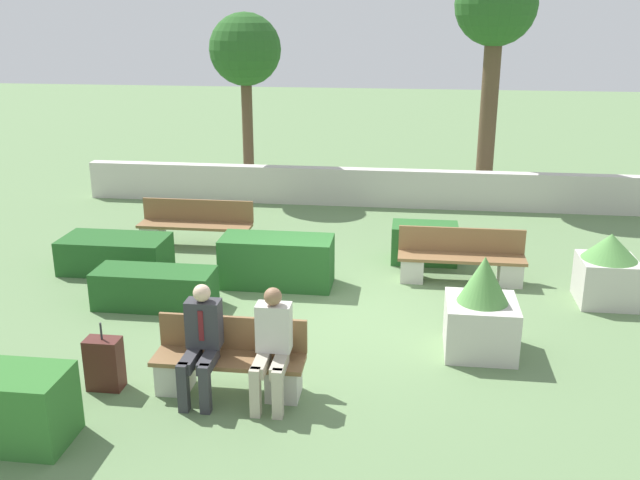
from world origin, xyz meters
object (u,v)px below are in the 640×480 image
Objects in this scene: bench_left_side at (196,229)px; suitcase at (104,364)px; tree_center_left at (496,15)px; person_seated_man at (201,338)px; planter_corner_left at (481,312)px; planter_corner_right at (608,269)px; person_seated_woman at (272,342)px; tree_leftmost at (245,53)px; bench_right_side at (461,262)px; bench_front at (230,366)px.

suitcase is at bearing -87.84° from bench_left_side.
bench_left_side is at bearing -142.67° from tree_center_left.
person_seated_man is 1.02× the size of planter_corner_left.
planter_corner_right is 7.01m from tree_center_left.
person_seated_woman is at bearing 0.02° from person_seated_man.
tree_center_left is at bearing 2.32° from tree_leftmost.
person_seated_woman is 0.25× the size of tree_center_left.
planter_corner_right reaches higher than bench_right_side.
planter_corner_left is at bearing -136.73° from planter_corner_right.
bench_front is at bearing 165.06° from person_seated_woman.
bench_front is at bearing -154.81° from planter_corner_left.
person_seated_woman reaches higher than bench_front.
tree_center_left is at bearing 90.20° from bench_right_side.
person_seated_woman is (0.52, -0.14, 0.39)m from bench_front.
tree_center_left is (-1.25, 5.95, 3.48)m from planter_corner_right.
bench_right_side is at bearing -98.56° from tree_center_left.
bench_left_side is at bearing 142.83° from planter_corner_left.
bench_left_side is 4.90m from tree_leftmost.
person_seated_man is at bearing -0.80° from suitcase.
bench_front is 9.56m from tree_leftmost.
person_seated_man is 1.22m from suitcase.
suitcase is (-1.94, 0.02, -0.40)m from person_seated_woman.
bench_front is 1.35× the size of planter_corner_left.
bench_left_side is 2.54× the size of suitcase.
planter_corner_left is at bearing 18.95° from suitcase.
planter_corner_right is 9.17m from tree_leftmost.
bench_left_side is 6.96m from planter_corner_right.
person_seated_man is at bearing -179.98° from person_seated_woman.
person_seated_man is at bearing -118.91° from bench_right_side.
person_seated_man is at bearing -152.37° from bench_front.
planter_corner_left reaches higher than planter_corner_right.
planter_corner_left is at bearing 25.19° from bench_front.
person_seated_man reaches higher than planter_corner_left.
suitcase is at bearing -128.16° from bench_right_side.
bench_right_side is 1.54× the size of person_seated_woman.
bench_front is 0.83× the size of bench_left_side.
planter_corner_left is 4.55m from suitcase.
planter_corner_left reaches higher than suitcase.
person_seated_woman reaches higher than bench_right_side.
bench_left_side is at bearing 165.24° from planter_corner_right.
tree_leftmost is (0.09, 3.96, 2.88)m from bench_left_side.
bench_front is 4.72m from bench_right_side.
tree_center_left is at bearing 68.60° from bench_front.
suitcase is at bearing -152.05° from planter_corner_right.
tree_center_left is (0.71, 7.80, 3.47)m from planter_corner_left.
tree_leftmost is (-4.68, 7.58, 2.66)m from planter_corner_left.
tree_leftmost reaches higher than bench_right_side.
suitcase is (-4.20, -3.93, -0.01)m from bench_right_side.
bench_right_side reaches higher than suitcase.
person_seated_man reaches higher than bench_front.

